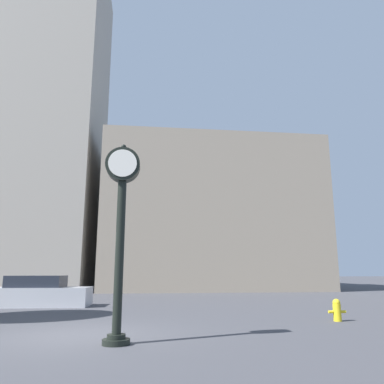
% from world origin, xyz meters
% --- Properties ---
extents(ground_plane, '(200.00, 200.00, 0.00)m').
position_xyz_m(ground_plane, '(0.00, 0.00, 0.00)').
color(ground_plane, '#424247').
extents(building_tall_tower, '(14.31, 12.00, 31.89)m').
position_xyz_m(building_tall_tower, '(-10.11, 24.00, 15.95)').
color(building_tall_tower, '#ADA393').
rests_on(building_tall_tower, ground_plane).
extents(building_storefront_row, '(18.63, 12.00, 12.86)m').
position_xyz_m(building_storefront_row, '(7.40, 24.00, 6.43)').
color(building_storefront_row, gray).
rests_on(building_storefront_row, ground_plane).
extents(street_clock, '(0.82, 0.61, 4.62)m').
position_xyz_m(street_clock, '(1.12, -1.40, 2.92)').
color(street_clock, black).
rests_on(street_clock, ground_plane).
extents(car_silver, '(4.48, 1.96, 1.38)m').
position_xyz_m(car_silver, '(-3.08, 8.17, 0.59)').
color(car_silver, '#BCBCC1').
rests_on(car_silver, ground_plane).
extents(fire_hydrant_far, '(0.58, 0.25, 0.70)m').
position_xyz_m(fire_hydrant_far, '(7.91, 1.72, 0.35)').
color(fire_hydrant_far, yellow).
rests_on(fire_hydrant_far, ground_plane).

